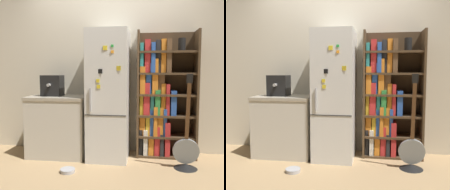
# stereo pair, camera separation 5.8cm
# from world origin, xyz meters

# --- Properties ---
(ground_plane) EXTENTS (16.00, 16.00, 0.00)m
(ground_plane) POSITION_xyz_m (0.00, 0.00, 0.00)
(ground_plane) COLOR tan
(wall_back) EXTENTS (8.00, 0.05, 2.60)m
(wall_back) POSITION_xyz_m (0.00, 0.47, 1.30)
(wall_back) COLOR beige
(wall_back) RESTS_ON ground_plane
(refrigerator) EXTENTS (0.55, 0.68, 1.78)m
(refrigerator) POSITION_xyz_m (-0.00, 0.12, 0.89)
(refrigerator) COLOR white
(refrigerator) RESTS_ON ground_plane
(bookshelf) EXTENTS (0.83, 0.35, 1.79)m
(bookshelf) POSITION_xyz_m (0.71, 0.30, 0.84)
(bookshelf) COLOR #4C3823
(bookshelf) RESTS_ON ground_plane
(kitchen_counter) EXTENTS (0.85, 0.64, 0.87)m
(kitchen_counter) POSITION_xyz_m (-0.74, 0.14, 0.44)
(kitchen_counter) COLOR beige
(kitchen_counter) RESTS_ON ground_plane
(espresso_machine) EXTENTS (0.29, 0.28, 0.30)m
(espresso_machine) POSITION_xyz_m (-0.83, 0.13, 1.02)
(espresso_machine) COLOR black
(espresso_machine) RESTS_ON kitchen_counter
(guitar) EXTENTS (0.33, 0.29, 1.20)m
(guitar) POSITION_xyz_m (1.02, -0.19, 0.17)
(guitar) COLOR black
(guitar) RESTS_ON ground_plane
(pet_bowl) EXTENTS (0.18, 0.18, 0.04)m
(pet_bowl) POSITION_xyz_m (-0.42, -0.51, 0.03)
(pet_bowl) COLOR #B7B7BC
(pet_bowl) RESTS_ON ground_plane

